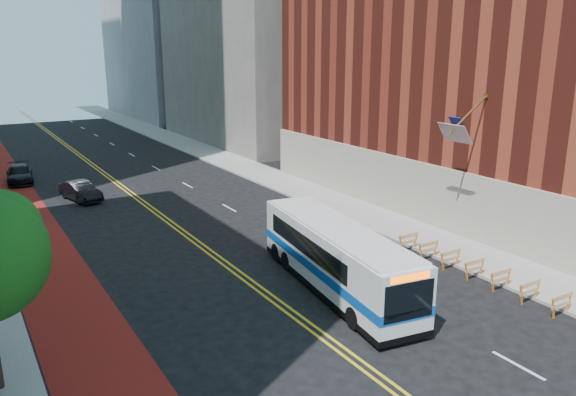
{
  "coord_description": "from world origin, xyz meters",
  "views": [
    {
      "loc": [
        -11.62,
        -12.99,
        11.08
      ],
      "look_at": [
        1.18,
        8.0,
        4.46
      ],
      "focal_mm": 35.0,
      "sensor_mm": 36.0,
      "label": 1
    }
  ],
  "objects_px": {
    "transit_bus": "(335,256)",
    "car_a": "(13,237)",
    "car_c": "(20,174)",
    "car_b": "(81,191)"
  },
  "relations": [
    {
      "from": "transit_bus",
      "to": "car_c",
      "type": "bearing_deg",
      "value": 115.6
    },
    {
      "from": "transit_bus",
      "to": "car_b",
      "type": "bearing_deg",
      "value": 114.65
    },
    {
      "from": "car_a",
      "to": "car_b",
      "type": "bearing_deg",
      "value": 53.73
    },
    {
      "from": "transit_bus",
      "to": "car_b",
      "type": "height_order",
      "value": "transit_bus"
    },
    {
      "from": "transit_bus",
      "to": "car_a",
      "type": "xyz_separation_m",
      "value": [
        -12.36,
        13.79,
        -0.92
      ]
    },
    {
      "from": "transit_bus",
      "to": "car_a",
      "type": "relative_size",
      "value": 2.74
    },
    {
      "from": "transit_bus",
      "to": "car_a",
      "type": "height_order",
      "value": "transit_bus"
    },
    {
      "from": "car_b",
      "to": "transit_bus",
      "type": "bearing_deg",
      "value": -87.34
    },
    {
      "from": "car_c",
      "to": "transit_bus",
      "type": "bearing_deg",
      "value": -67.08
    },
    {
      "from": "car_b",
      "to": "car_c",
      "type": "xyz_separation_m",
      "value": [
        -3.17,
        8.68,
        0.0
      ]
    }
  ]
}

